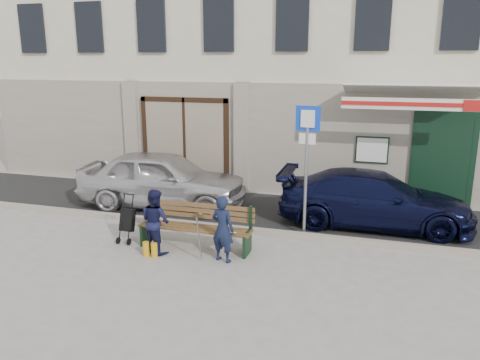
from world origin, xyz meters
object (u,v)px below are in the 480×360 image
at_px(bench, 193,227).
at_px(man, 223,229).
at_px(parking_sign, 307,150).
at_px(stroller, 127,221).
at_px(car_navy, 374,199).
at_px(woman, 155,221).
at_px(car_silver, 162,179).

height_order(bench, man, man).
height_order(parking_sign, stroller, parking_sign).
xyz_separation_m(parking_sign, stroller, (-3.60, -1.43, -1.50)).
xyz_separation_m(car_navy, stroller, (-5.07, -2.56, -0.19)).
bearing_deg(bench, woman, -148.23).
bearing_deg(bench, stroller, -177.78).
bearing_deg(bench, man, -29.65).
height_order(car_silver, stroller, car_silver).
xyz_separation_m(car_navy, bench, (-3.56, -2.50, -0.19)).
distance_m(man, stroller, 2.34).
xyz_separation_m(bench, stroller, (-1.50, -0.06, 0.00)).
relative_size(man, woman, 1.00).
distance_m(car_silver, bench, 3.09).
height_order(car_silver, car_navy, car_silver).
relative_size(parking_sign, stroller, 2.79).
bearing_deg(woman, man, -157.03).
height_order(car_navy, man, man).
xyz_separation_m(car_navy, parking_sign, (-1.46, -1.13, 1.31)).
xyz_separation_m(bench, woman, (-0.65, -0.41, 0.20)).
relative_size(car_navy, woman, 3.36).
bearing_deg(car_navy, bench, 124.53).
relative_size(car_silver, man, 3.37).
distance_m(man, woman, 1.45).
height_order(car_silver, man, car_silver).
relative_size(parking_sign, man, 2.18).
bearing_deg(man, bench, -15.49).
bearing_deg(woman, car_silver, -42.16).
bearing_deg(stroller, car_silver, 101.70).
height_order(car_navy, parking_sign, parking_sign).
bearing_deg(woman, car_navy, -120.53).
bearing_deg(stroller, man, -6.21).
distance_m(car_navy, bench, 4.36).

